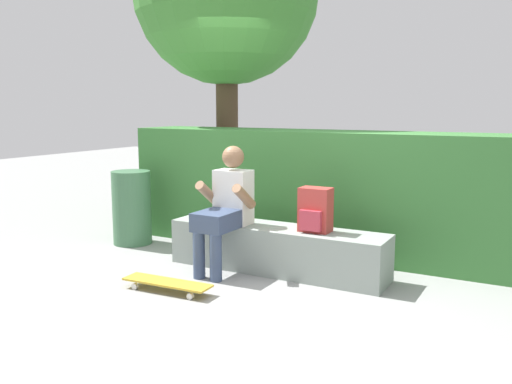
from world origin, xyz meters
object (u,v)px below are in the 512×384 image
object	(u,v)px
skateboard_near_person	(167,283)
backpack_on_bench	(315,211)
bench_main	(277,249)
person_skater	(226,205)
trash_bin	(132,207)

from	to	relation	value
skateboard_near_person	backpack_on_bench	bearing A→B (deg)	45.42
bench_main	backpack_on_bench	distance (m)	0.56
skateboard_near_person	backpack_on_bench	distance (m)	1.45
person_skater	backpack_on_bench	xyz separation A→B (m)	(0.82, 0.20, -0.01)
backpack_on_bench	bench_main	bearing A→B (deg)	178.61
bench_main	backpack_on_bench	bearing A→B (deg)	-1.39
person_skater	skateboard_near_person	size ratio (longest dim) A/B	1.46
person_skater	bench_main	bearing A→B (deg)	26.18
bench_main	person_skater	size ratio (longest dim) A/B	1.79
bench_main	trash_bin	distance (m)	1.94
bench_main	trash_bin	size ratio (longest dim) A/B	2.55
bench_main	backpack_on_bench	world-z (taller)	backpack_on_bench
bench_main	person_skater	distance (m)	0.64
bench_main	skateboard_near_person	distance (m)	1.12
bench_main	skateboard_near_person	xyz separation A→B (m)	(-0.55, -0.96, -0.14)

